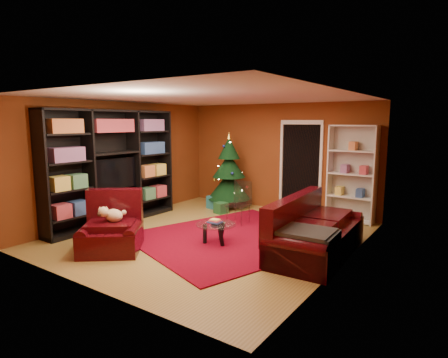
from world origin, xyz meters
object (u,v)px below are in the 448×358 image
Objects in this scene: gift_box_green at (221,208)px; armchair at (111,228)px; rug at (235,237)px; sofa at (317,226)px; acrylic_chair at (238,205)px; coffee_table at (216,233)px; media_unit at (112,168)px; gift_box_red at (221,204)px; dog at (114,215)px; white_bookshelf at (352,174)px; christmas_tree at (229,171)px; gift_box_teal at (215,202)px.

gift_box_green is 3.21m from armchair.
gift_box_green is (-1.31, 1.41, 0.12)m from rug.
sofa is 2.70× the size of acrylic_chair.
coffee_table is 1.38m from acrylic_chair.
media_unit is 13.97× the size of gift_box_red.
dog is at bearing -127.09° from rug.
white_bookshelf is 5.08m from armchair.
rug is at bearing -118.87° from white_bookshelf.
dog is at bearing -134.44° from coffee_table.
white_bookshelf is at bearing 11.42° from gift_box_red.
sofa is (2.89, 1.76, -0.12)m from dog.
media_unit is (-2.70, -0.60, 1.19)m from rug.
gift_box_green is 0.32× the size of acrylic_chair.
media_unit reaches higher than rug.
gift_box_green is 2.25m from coffee_table.
armchair is 1.43× the size of coffee_table.
white_bookshelf reaches higher than coffee_table.
dog reaches higher than rug.
rug is 2.26m from armchair.
christmas_tree is 0.85m from gift_box_red.
rug is at bearing 13.27° from media_unit.
white_bookshelf reaches higher than acrylic_chair.
dog is (0.19, -3.74, -0.33)m from christmas_tree.
armchair is at bearing -83.10° from gift_box_teal.
dog is (0.01, -3.13, 0.47)m from gift_box_green.
gift_box_green is 1.07m from acrylic_chair.
armchair is at bearing -90.04° from gift_box_green.
sofa reaches higher than coffee_table.
media_unit is at bearing 100.83° from armchair.
media_unit is 2.88m from gift_box_red.
christmas_tree is 1.66m from acrylic_chair.
rug is at bearing 15.18° from armchair.
media_unit reaches higher than gift_box_red.
coffee_table reaches higher than gift_box_teal.
white_bookshelf is (1.42, 2.44, 1.04)m from rug.
media_unit is at bearing -112.27° from gift_box_teal.
sofa reaches higher than acrylic_chair.
gift_box_teal is at bearing 58.23° from armchair.
dog is at bearing -84.97° from gift_box_red.
dog is at bearing -87.12° from christmas_tree.
media_unit is 2.75m from gift_box_teal.
media_unit is 2.90m from christmas_tree.
armchair is at bearing -87.29° from christmas_tree.
media_unit is 1.46× the size of white_bookshelf.
gift_box_green is at bearing 143.17° from acrylic_chair.
christmas_tree is at bearing 128.27° from acrylic_chair.
dog is 0.48× the size of acrylic_chair.
gift_box_teal is at bearing -166.32° from white_bookshelf.
christmas_tree is at bearing 126.45° from rug.
gift_box_teal reaches higher than gift_box_red.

